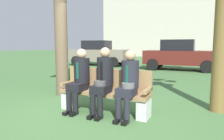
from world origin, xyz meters
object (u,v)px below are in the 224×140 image
object	(u,v)px
seated_man_right	(128,81)
seated_man_middle	(103,78)
parked_car_near	(98,53)
building_backdrop	(172,9)
parked_car_far	(180,55)
seated_man_left	(80,76)
shrub_near_bench	(74,77)
park_bench	(105,92)

from	to	relation	value
seated_man_right	seated_man_middle	bearing A→B (deg)	179.52
seated_man_right	parked_car_near	world-z (taller)	parked_car_near
building_backdrop	parked_car_far	bearing A→B (deg)	-78.77
parked_car_far	parked_car_near	bearing A→B (deg)	174.76
seated_man_left	shrub_near_bench	xyz separation A→B (m)	(-1.76, 2.26, -0.43)
shrub_near_bench	seated_man_middle	bearing A→B (deg)	-44.21
park_bench	seated_man_middle	world-z (taller)	seated_man_middle
seated_man_left	parked_car_far	xyz separation A→B (m)	(1.01, 8.41, 0.10)
seated_man_right	parked_car_near	size ratio (longest dim) A/B	0.33
seated_man_right	parked_car_near	distance (m)	10.47
park_bench	seated_man_middle	bearing A→B (deg)	-80.20
park_bench	building_backdrop	bearing A→B (deg)	96.24
seated_man_middle	parked_car_far	bearing A→B (deg)	86.96
parked_car_far	seated_man_middle	bearing A→B (deg)	-93.04
seated_man_middle	park_bench	bearing A→B (deg)	99.80
park_bench	seated_man_right	xyz separation A→B (m)	(0.57, -0.13, 0.30)
parked_car_far	building_backdrop	xyz separation A→B (m)	(-3.05, 15.38, 5.03)
seated_man_middle	building_backdrop	distance (m)	24.47
building_backdrop	seated_man_middle	bearing A→B (deg)	-83.74
parked_car_far	building_backdrop	distance (m)	16.46
park_bench	building_backdrop	size ratio (longest dim) A/B	0.12
park_bench	building_backdrop	xyz separation A→B (m)	(-2.59, 23.66, 5.45)
shrub_near_bench	building_backdrop	distance (m)	22.23
shrub_near_bench	seated_man_right	bearing A→B (deg)	-38.32
parked_car_near	building_backdrop	xyz separation A→B (m)	(2.34, 14.88, 5.03)
seated_man_left	building_backdrop	xyz separation A→B (m)	(-2.04, 23.78, 5.13)
shrub_near_bench	parked_car_near	bearing A→B (deg)	111.55
seated_man_left	parked_car_near	xyz separation A→B (m)	(-4.39, 8.90, 0.10)
park_bench	seated_man_right	bearing A→B (deg)	-13.03
shrub_near_bench	seated_man_left	bearing A→B (deg)	-52.07
park_bench	seated_man_left	bearing A→B (deg)	-167.20
seated_man_middle	seated_man_right	bearing A→B (deg)	-0.48
parked_car_near	parked_car_far	xyz separation A→B (m)	(5.40, -0.49, 0.00)
park_bench	building_backdrop	distance (m)	24.41
building_backdrop	seated_man_right	bearing A→B (deg)	-82.45
seated_man_right	shrub_near_bench	bearing A→B (deg)	141.68
shrub_near_bench	parked_car_near	xyz separation A→B (m)	(-2.62, 6.64, 0.53)
parked_car_near	parked_car_far	world-z (taller)	same
shrub_near_bench	parked_car_far	bearing A→B (deg)	65.67
seated_man_right	parked_car_near	bearing A→B (deg)	121.67
seated_man_left	seated_man_middle	xyz separation A→B (m)	(0.57, -0.00, 0.01)
parked_car_near	seated_man_right	bearing A→B (deg)	-58.33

